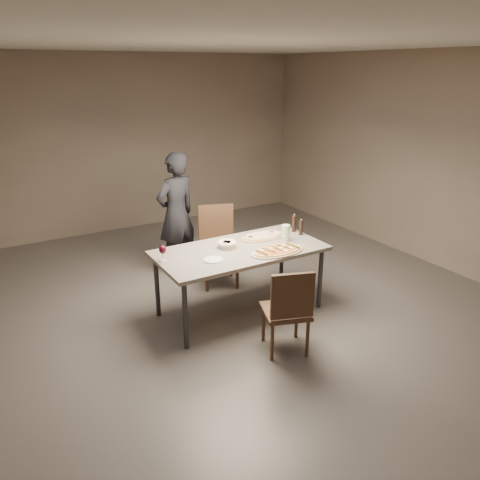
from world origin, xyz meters
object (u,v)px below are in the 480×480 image
chair_far (218,240)px  carafe (286,233)px  diner (176,214)px  ham_pizza (263,236)px  dining_table (240,254)px  zucchini_pizza (277,251)px  pepper_mill_left (294,223)px  chair_near (288,307)px  bread_basket (227,244)px

chair_far → carafe: bearing=131.8°
carafe → diner: 1.59m
ham_pizza → carafe: (0.16, -0.23, 0.08)m
dining_table → carafe: carafe is taller
zucchini_pizza → chair_far: (-0.12, 1.12, -0.22)m
carafe → pepper_mill_left: bearing=38.0°
chair_far → diner: size_ratio=0.61×
zucchini_pizza → pepper_mill_left: 0.70m
carafe → chair_near: bearing=-123.8°
zucchini_pizza → chair_near: (-0.32, -0.66, -0.27)m
dining_table → ham_pizza: (0.41, 0.18, 0.07)m
ham_pizza → bread_basket: (-0.51, -0.08, 0.03)m
dining_table → diner: diner is taller
ham_pizza → pepper_mill_left: 0.43m
dining_table → bread_basket: 0.18m
zucchini_pizza → bread_basket: size_ratio=3.01×
carafe → bread_basket: bearing=167.4°
zucchini_pizza → carafe: bearing=26.7°
zucchini_pizza → pepper_mill_left: size_ratio=2.87×
diner → ham_pizza: bearing=98.5°
chair_far → diner: (-0.31, 0.54, 0.25)m
dining_table → bread_basket: bread_basket is taller
zucchini_pizza → pepper_mill_left: bearing=25.7°
dining_table → chair_far: (0.17, 0.84, -0.15)m
chair_far → diner: bearing=-41.9°
pepper_mill_left → chair_near: pepper_mill_left is taller
bread_basket → chair_far: (0.27, 0.74, -0.25)m
ham_pizza → chair_far: chair_far is taller
carafe → chair_far: bearing=113.8°
zucchini_pizza → chair_far: bearing=82.6°
zucchini_pizza → chair_far: size_ratio=0.64×
dining_table → chair_far: bearing=78.5°
bread_basket → chair_near: bearing=-86.1°
zucchini_pizza → chair_near: size_ratio=0.70×
zucchini_pizza → carafe: (0.27, 0.23, 0.08)m
pepper_mill_left → chair_far: (-0.66, 0.68, -0.31)m
chair_near → pepper_mill_left: bearing=71.4°
zucchini_pizza → diner: bearing=91.2°
chair_far → bread_basket: bearing=87.7°
chair_near → diner: bearing=112.3°
ham_pizza → chair_near: size_ratio=0.61×
dining_table → chair_near: chair_near is taller
dining_table → carafe: 0.58m
dining_table → diner: bearing=95.9°
dining_table → chair_near: size_ratio=2.05×
carafe → diner: diner is taller
pepper_mill_left → chair_far: 0.99m
pepper_mill_left → diner: bearing=128.6°
dining_table → bread_basket: (-0.10, 0.10, 0.10)m
bread_basket → chair_near: (0.07, -1.03, -0.30)m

